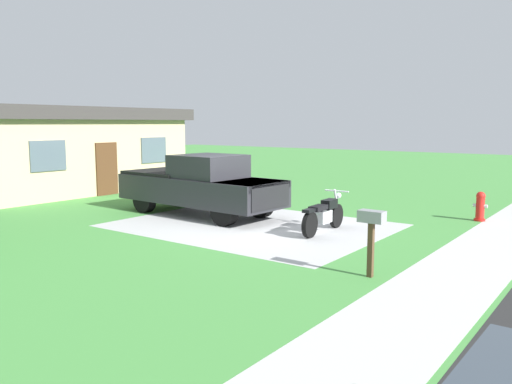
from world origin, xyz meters
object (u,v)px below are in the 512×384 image
(pickup_truck, at_px, (199,185))
(mailbox, at_px, (371,226))
(motorcycle, at_px, (324,215))
(neighbor_house, at_px, (69,149))
(fire_hydrant, at_px, (480,207))

(pickup_truck, bearing_deg, mailbox, -112.84)
(motorcycle, bearing_deg, pickup_truck, 89.93)
(motorcycle, xyz_separation_m, mailbox, (-2.99, -2.65, 0.51))
(mailbox, xyz_separation_m, neighbor_house, (4.14, 15.68, 0.81))
(neighbor_house, bearing_deg, motorcycle, -95.02)
(mailbox, height_order, neighbor_house, neighbor_house)
(motorcycle, height_order, mailbox, mailbox)
(motorcycle, relative_size, neighbor_house, 0.23)
(fire_hydrant, height_order, neighbor_house, neighbor_house)
(motorcycle, distance_m, fire_hydrant, 5.08)
(mailbox, bearing_deg, fire_hydrant, -2.07)
(motorcycle, relative_size, fire_hydrant, 2.54)
(mailbox, relative_size, neighbor_house, 0.13)
(motorcycle, height_order, neighbor_house, neighbor_house)
(pickup_truck, bearing_deg, neighbor_house, 82.41)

